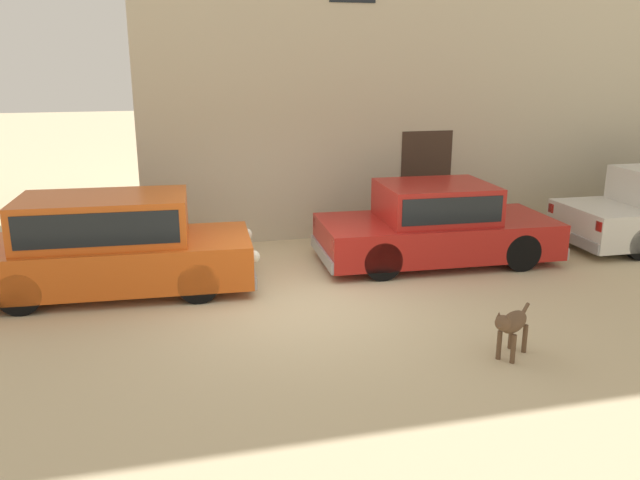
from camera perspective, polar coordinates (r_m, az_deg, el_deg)
name	(u,v)px	position (r m, az deg, el deg)	size (l,w,h in m)	color
ground_plane	(301,303)	(9.56, -1.66, -5.65)	(80.00, 80.00, 0.00)	#CCB78E
parked_sedan_nearest	(111,243)	(10.32, -18.13, -0.23)	(4.36, 1.92, 1.52)	#D15619
parked_sedan_second	(436,223)	(11.53, 10.27, 1.47)	(4.34, 2.01, 1.41)	#AD1E19
apartment_block	(476,49)	(16.95, 13.76, 16.20)	(16.36, 5.74, 7.51)	#BCB299
stray_dog_spotted	(512,324)	(8.06, 16.70, -7.19)	(0.80, 0.65, 0.67)	brown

